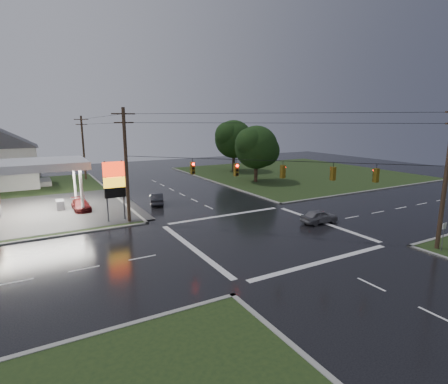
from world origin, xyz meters
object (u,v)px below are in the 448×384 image
tree_ne_near (257,147)px  car_crossing (319,216)px  utility_pole_nw (126,164)px  utility_pole_se (446,176)px  pylon_sign (114,181)px  car_pump (81,205)px  car_north (157,199)px  tree_ne_far (234,139)px  house_near (2,158)px  utility_pole_n (83,147)px

tree_ne_near → car_crossing: 23.55m
utility_pole_nw → utility_pole_se: bearing=-45.0°
pylon_sign → car_pump: pylon_sign is taller
car_north → car_crossing: 18.91m
utility_pole_nw → car_pump: bearing=116.1°
car_north → tree_ne_near: bearing=-144.6°
pylon_sign → tree_ne_far: (27.65, 23.49, 2.17)m
house_near → tree_ne_near: size_ratio=1.23×
car_pump → utility_pole_nw: bearing=-64.8°
utility_pole_se → car_pump: size_ratio=2.59×
tree_ne_near → utility_pole_n: bearing=145.9°
pylon_sign → utility_pole_n: bearing=87.9°
pylon_sign → tree_ne_far: size_ratio=0.61×
utility_pole_nw → tree_ne_far: 36.20m
utility_pole_se → utility_pole_n: bearing=111.8°
utility_pole_nw → utility_pole_n: utility_pole_nw is taller
house_near → car_north: house_near is taller
pylon_sign → car_pump: size_ratio=1.41×
tree_ne_near → tree_ne_far: tree_ne_far is taller
utility_pole_nw → house_near: utility_pole_nw is taller
pylon_sign → house_near: size_ratio=0.54×
utility_pole_nw → car_pump: utility_pole_nw is taller
car_north → tree_ne_far: bearing=-123.6°
utility_pole_se → car_crossing: (-2.89, 9.73, -5.07)m
utility_pole_nw → utility_pole_n: size_ratio=1.05×
utility_pole_se → tree_ne_far: bearing=80.0°
tree_ne_near → car_crossing: bearing=-109.1°
utility_pole_n → tree_ne_far: size_ratio=1.07×
tree_ne_near → tree_ne_far: (3.01, 12.00, 0.62)m
pylon_sign → car_north: pylon_sign is taller
utility_pole_nw → tree_ne_near: size_ratio=1.22×
utility_pole_n → utility_pole_nw: bearing=-90.0°
tree_ne_far → car_pump: size_ratio=2.31×
tree_ne_far → car_north: 29.29m
utility_pole_nw → tree_ne_near: (23.64, 12.49, -0.16)m
utility_pole_n → tree_ne_far: utility_pole_n is taller
utility_pole_n → house_near: utility_pole_n is taller
utility_pole_nw → car_north: (4.75, 5.85, -5.05)m
utility_pole_se → tree_ne_far: (7.65, 43.49, 0.46)m
pylon_sign → car_north: 8.23m
utility_pole_nw → house_near: (-11.45, 26.50, -1.32)m
pylon_sign → car_north: (5.75, 4.85, -3.34)m
utility_pole_se → utility_pole_nw: bearing=135.0°
car_crossing → car_pump: car_crossing is taller
pylon_sign → utility_pole_se: bearing=-45.0°
car_crossing → utility_pole_nw: bearing=62.4°
utility_pole_se → tree_ne_far: 44.16m
tree_ne_far → car_pump: bearing=-150.1°
tree_ne_far → car_pump: 35.22m
utility_pole_se → car_crossing: bearing=106.5°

